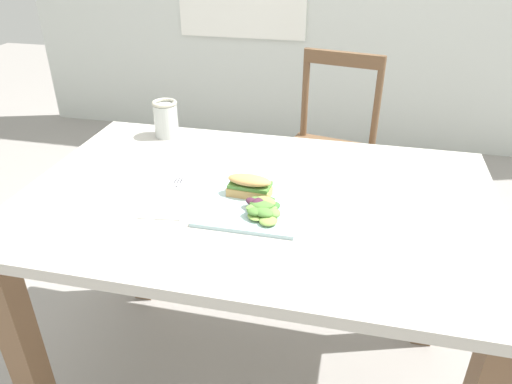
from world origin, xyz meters
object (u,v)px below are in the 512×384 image
(sandwich_half_front, at_px, (250,185))
(fork_on_napkin, at_px, (172,192))
(mason_jar_iced_tea, at_px, (166,121))
(chair_wooden_far, at_px, (328,152))
(plate_lunch, at_px, (252,205))
(dining_table, at_px, (257,236))

(sandwich_half_front, distance_m, fork_on_napkin, 0.21)
(fork_on_napkin, distance_m, mason_jar_iced_tea, 0.40)
(chair_wooden_far, relative_size, sandwich_half_front, 7.39)
(chair_wooden_far, height_order, fork_on_napkin, chair_wooden_far)
(fork_on_napkin, bearing_deg, chair_wooden_far, 71.29)
(plate_lunch, relative_size, sandwich_half_front, 2.12)
(dining_table, distance_m, sandwich_half_front, 0.17)
(dining_table, distance_m, mason_jar_iced_tea, 0.53)
(fork_on_napkin, bearing_deg, dining_table, 10.83)
(fork_on_napkin, xyz_separation_m, mason_jar_iced_tea, (-0.16, 0.36, 0.05))
(chair_wooden_far, relative_size, fork_on_napkin, 4.68)
(dining_table, height_order, chair_wooden_far, chair_wooden_far)
(sandwich_half_front, bearing_deg, chair_wooden_far, 82.27)
(mason_jar_iced_tea, bearing_deg, dining_table, -40.19)
(plate_lunch, distance_m, mason_jar_iced_tea, 0.54)
(dining_table, xyz_separation_m, chair_wooden_far, (0.12, 0.96, -0.16))
(chair_wooden_far, xyz_separation_m, plate_lunch, (-0.12, -1.02, 0.30))
(sandwich_half_front, xyz_separation_m, fork_on_napkin, (-0.21, -0.02, -0.03))
(plate_lunch, xyz_separation_m, mason_jar_iced_tea, (-0.38, 0.38, 0.05))
(dining_table, bearing_deg, chair_wooden_far, 82.96)
(plate_lunch, bearing_deg, mason_jar_iced_tea, 135.12)
(plate_lunch, xyz_separation_m, sandwich_half_front, (-0.02, 0.04, 0.03))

